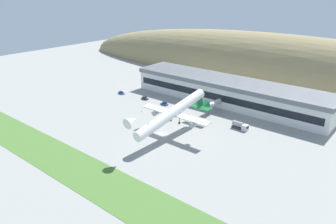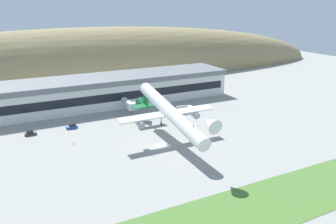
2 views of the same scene
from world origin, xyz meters
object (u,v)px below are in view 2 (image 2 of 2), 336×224
at_px(jetway_0, 129,104).
at_px(service_car_0, 72,127).
at_px(terminal_building, 113,88).
at_px(cargo_airplane, 169,112).
at_px(fuel_truck, 184,109).
at_px(traffic_cone_0, 74,143).
at_px(service_car_1, 30,133).

distance_m(jetway_0, service_car_0, 25.93).
distance_m(terminal_building, cargo_airplane, 50.23).
height_order(fuel_truck, traffic_cone_0, fuel_truck).
distance_m(terminal_building, service_car_0, 34.44).
xyz_separation_m(cargo_airplane, traffic_cone_0, (-28.64, 10.94, -9.60)).
bearing_deg(service_car_0, terminal_building, 46.47).
height_order(service_car_0, traffic_cone_0, service_car_0).
distance_m(cargo_airplane, traffic_cone_0, 32.13).
bearing_deg(jetway_0, fuel_truck, -25.35).
bearing_deg(cargo_airplane, jetway_0, 93.11).
relative_size(service_car_0, traffic_cone_0, 7.14).
bearing_deg(service_car_0, traffic_cone_0, -98.59).
distance_m(service_car_0, fuel_truck, 45.08).
relative_size(terminal_building, traffic_cone_0, 186.92).
relative_size(terminal_building, service_car_0, 26.17).
bearing_deg(traffic_cone_0, jetway_0, 39.14).
bearing_deg(fuel_truck, service_car_1, 177.79).
xyz_separation_m(cargo_airplane, fuel_truck, (18.57, 23.16, -8.36)).
relative_size(terminal_building, jetway_0, 9.11).
xyz_separation_m(terminal_building, service_car_1, (-37.33, -24.62, -6.41)).
xyz_separation_m(jetway_0, traffic_cone_0, (-26.86, -21.86, -3.71)).
xyz_separation_m(jetway_0, fuel_truck, (20.35, -9.64, -2.47)).
distance_m(service_car_1, traffic_cone_0, 18.71).
relative_size(service_car_0, service_car_1, 1.04).
bearing_deg(traffic_cone_0, service_car_1, 129.21).
bearing_deg(cargo_airplane, service_car_0, 136.01).
height_order(terminal_building, fuel_truck, terminal_building).
bearing_deg(service_car_0, fuel_truck, -3.01).
relative_size(fuel_truck, traffic_cone_0, 12.78).
height_order(terminal_building, service_car_0, terminal_building).
distance_m(service_car_1, fuel_truck, 59.08).
xyz_separation_m(service_car_0, service_car_1, (-14.03, -0.09, -0.01)).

